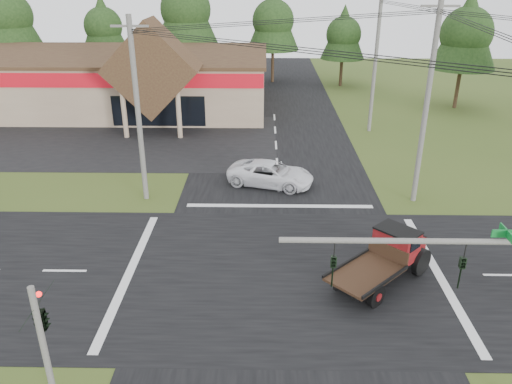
{
  "coord_description": "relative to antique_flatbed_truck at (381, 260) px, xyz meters",
  "views": [
    {
      "loc": [
        -0.91,
        -19.14,
        12.61
      ],
      "look_at": [
        -1.32,
        4.1,
        2.2
      ],
      "focal_mm": 35.0,
      "sensor_mm": 36.0,
      "label": 1
    }
  ],
  "objects": [
    {
      "name": "tree_row_d",
      "position": [
        -4.19,
        42.61,
        6.24
      ],
      "size": [
        6.16,
        6.16,
        11.11
      ],
      "color": "#332316",
      "rests_on": "ground"
    },
    {
      "name": "tree_row_b",
      "position": [
        -24.19,
        42.61,
        5.57
      ],
      "size": [
        5.6,
        5.6,
        10.1
      ],
      "color": "#332316",
      "rests_on": "ground"
    },
    {
      "name": "road_ew",
      "position": [
        -4.19,
        0.61,
        -1.12
      ],
      "size": [
        120.0,
        12.0,
        0.02
      ],
      "primitive_type": "cube",
      "color": "black",
      "rests_on": "ground"
    },
    {
      "name": "ground",
      "position": [
        -4.19,
        0.61,
        -1.13
      ],
      "size": [
        120.0,
        120.0,
        0.0
      ],
      "primitive_type": "plane",
      "color": "#3B4F1C",
      "rests_on": "ground"
    },
    {
      "name": "tree_row_a",
      "position": [
        -34.19,
        40.61,
        6.92
      ],
      "size": [
        6.72,
        6.72,
        12.12
      ],
      "color": "#332316",
      "rests_on": "ground"
    },
    {
      "name": "utility_pole_nw",
      "position": [
        -12.19,
        8.61,
        4.25
      ],
      "size": [
        2.0,
        0.3,
        10.5
      ],
      "color": "#595651",
      "rests_on": "ground"
    },
    {
      "name": "tree_row_c",
      "position": [
        -14.19,
        41.61,
        7.59
      ],
      "size": [
        7.28,
        7.28,
        13.13
      ],
      "color": "#332316",
      "rests_on": "ground"
    },
    {
      "name": "white_pickup",
      "position": [
        -4.68,
        10.8,
        -0.38
      ],
      "size": [
        5.9,
        3.96,
        1.5
      ],
      "primitive_type": "imported",
      "rotation": [
        0.0,
        0.0,
        1.28
      ],
      "color": "white",
      "rests_on": "ground"
    },
    {
      "name": "tree_side_ne",
      "position": [
        13.81,
        30.61,
        6.24
      ],
      "size": [
        6.16,
        6.16,
        11.11
      ],
      "color": "#332316",
      "rests_on": "ground"
    },
    {
      "name": "tree_row_e",
      "position": [
        3.81,
        40.61,
        4.9
      ],
      "size": [
        5.04,
        5.04,
        9.09
      ],
      "color": "#332316",
      "rests_on": "ground"
    },
    {
      "name": "traffic_signal_corner",
      "position": [
        -11.69,
        -6.72,
        2.39
      ],
      "size": [
        0.53,
        2.48,
        4.4
      ],
      "color": "#595651",
      "rests_on": "ground"
    },
    {
      "name": "utility_pole_n",
      "position": [
        3.81,
        22.61,
        4.61
      ],
      "size": [
        2.0,
        0.3,
        11.2
      ],
      "color": "#595651",
      "rests_on": "ground"
    },
    {
      "name": "cvs_building",
      "position": [
        -19.89,
        30.18,
        1.65
      ],
      "size": [
        30.4,
        18.2,
        9.19
      ],
      "color": "gray",
      "rests_on": "ground"
    },
    {
      "name": "traffic_signal_mast",
      "position": [
        1.63,
        -6.89,
        3.29
      ],
      "size": [
        8.12,
        0.24,
        7.0
      ],
      "color": "#595651",
      "rests_on": "ground"
    },
    {
      "name": "parking_apron",
      "position": [
        -18.19,
        19.61,
        -1.12
      ],
      "size": [
        28.0,
        14.0,
        0.02
      ],
      "primitive_type": "cube",
      "color": "black",
      "rests_on": "ground"
    },
    {
      "name": "antique_flatbed_truck",
      "position": [
        0.0,
        0.0,
        0.0
      ],
      "size": [
        5.33,
        5.26,
        2.27
      ],
      "primitive_type": null,
      "rotation": [
        0.0,
        0.0,
        -0.8
      ],
      "color": "#4F0B0B",
      "rests_on": "ground"
    },
    {
      "name": "road_ns",
      "position": [
        -4.19,
        0.61,
        -1.12
      ],
      "size": [
        12.0,
        120.0,
        0.02
      ],
      "primitive_type": "cube",
      "color": "black",
      "rests_on": "ground"
    },
    {
      "name": "utility_pole_ne",
      "position": [
        3.81,
        8.61,
        4.76
      ],
      "size": [
        2.0,
        0.3,
        11.5
      ],
      "color": "#595651",
      "rests_on": "ground"
    }
  ]
}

